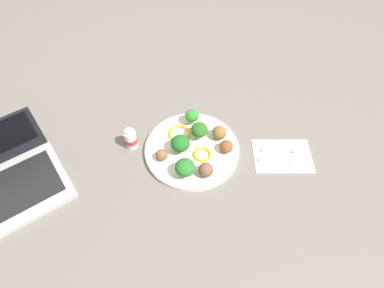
{
  "coord_description": "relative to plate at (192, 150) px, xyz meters",
  "views": [
    {
      "loc": [
        0.0,
        -0.58,
        0.8
      ],
      "look_at": [
        0.0,
        0.0,
        0.04
      ],
      "focal_mm": 30.88,
      "sensor_mm": 36.0,
      "label": 1
    }
  ],
  "objects": [
    {
      "name": "fork",
      "position": [
        0.28,
        0.0,
        -0.0
      ],
      "size": [
        0.12,
        0.02,
        0.01
      ],
      "color": "silver",
      "rests_on": "napkin"
    },
    {
      "name": "broccoli_floret_center",
      "position": [
        -0.02,
        -0.09,
        0.04
      ],
      "size": [
        0.06,
        0.06,
        0.06
      ],
      "color": "#9ACF6D",
      "rests_on": "plate"
    },
    {
      "name": "broccoli_floret_back_left",
      "position": [
        0.0,
        0.1,
        0.04
      ],
      "size": [
        0.04,
        0.04,
        0.05
      ],
      "color": "#99C277",
      "rests_on": "plate"
    },
    {
      "name": "meatball_mid_right",
      "position": [
        0.1,
        -0.01,
        0.03
      ],
      "size": [
        0.04,
        0.04,
        0.04
      ],
      "primitive_type": "sphere",
      "color": "brown",
      "rests_on": "plate"
    },
    {
      "name": "pepper_ring_center",
      "position": [
        0.03,
        -0.03,
        0.01
      ],
      "size": [
        0.07,
        0.07,
        0.01
      ],
      "primitive_type": "torus",
      "rotation": [
        0.0,
        0.0,
        4.24
      ],
      "color": "yellow",
      "rests_on": "plate"
    },
    {
      "name": "broccoli_floret_back_right",
      "position": [
        0.02,
        0.04,
        0.04
      ],
      "size": [
        0.05,
        0.05,
        0.06
      ],
      "color": "#98BA83",
      "rests_on": "plate"
    },
    {
      "name": "yogurt_bottle",
      "position": [
        -0.18,
        0.02,
        0.02
      ],
      "size": [
        0.04,
        0.04,
        0.07
      ],
      "color": "white",
      "rests_on": "ground_plane"
    },
    {
      "name": "plate",
      "position": [
        0.0,
        0.0,
        0.0
      ],
      "size": [
        0.28,
        0.28,
        0.02
      ],
      "primitive_type": "cylinder",
      "color": "white",
      "rests_on": "ground_plane"
    },
    {
      "name": "knife",
      "position": [
        0.28,
        -0.04,
        -0.0
      ],
      "size": [
        0.15,
        0.02,
        0.01
      ],
      "color": "silver",
      "rests_on": "napkin"
    },
    {
      "name": "ground_plane",
      "position": [
        0.0,
        0.0,
        -0.01
      ],
      "size": [
        4.0,
        4.0,
        0.0
      ],
      "primitive_type": "plane",
      "color": "slate"
    },
    {
      "name": "broccoli_floret_near_rim",
      "position": [
        -0.03,
        -0.01,
        0.04
      ],
      "size": [
        0.06,
        0.06,
        0.06
      ],
      "color": "#95B879",
      "rests_on": "plate"
    },
    {
      "name": "meatball_front_left",
      "position": [
        -0.09,
        -0.04,
        0.03
      ],
      "size": [
        0.03,
        0.03,
        0.03
      ],
      "primitive_type": "sphere",
      "color": "brown",
      "rests_on": "plate"
    },
    {
      "name": "meatball_center",
      "position": [
        0.08,
        0.04,
        0.03
      ],
      "size": [
        0.04,
        0.04,
        0.04
      ],
      "primitive_type": "sphere",
      "color": "brown",
      "rests_on": "plate"
    },
    {
      "name": "pepper_ring_mid_right",
      "position": [
        -0.04,
        0.05,
        0.01
      ],
      "size": [
        0.09,
        0.09,
        0.01
      ],
      "primitive_type": "torus",
      "rotation": [
        0.0,
        0.0,
        2.47
      ],
      "color": "yellow",
      "rests_on": "plate"
    },
    {
      "name": "meatball_mid_left",
      "position": [
        0.04,
        -0.09,
        0.03
      ],
      "size": [
        0.04,
        0.04,
        0.04
      ],
      "primitive_type": "sphere",
      "color": "brown",
      "rests_on": "plate"
    },
    {
      "name": "napkin",
      "position": [
        0.27,
        -0.02,
        -0.01
      ],
      "size": [
        0.17,
        0.12,
        0.01
      ],
      "primitive_type": "cube",
      "rotation": [
        0.0,
        0.0,
        -0.0
      ],
      "color": "white",
      "rests_on": "ground_plane"
    }
  ]
}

